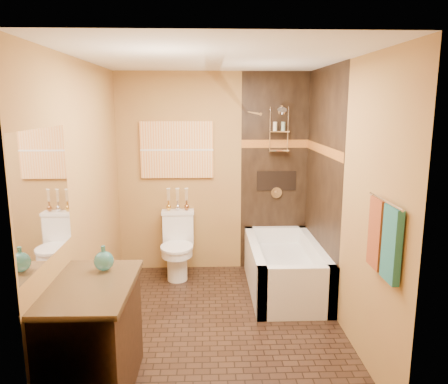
{
  "coord_description": "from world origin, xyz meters",
  "views": [
    {
      "loc": [
        -0.08,
        -3.94,
        2.11
      ],
      "look_at": [
        0.09,
        0.4,
        1.23
      ],
      "focal_mm": 35.0,
      "sensor_mm": 36.0,
      "label": 1
    }
  ],
  "objects_px": {
    "sunset_painting": "(177,150)",
    "vanity": "(93,338)",
    "toilet": "(178,245)",
    "bathtub": "(285,272)"
  },
  "relations": [
    {
      "from": "sunset_painting",
      "to": "toilet",
      "type": "relative_size",
      "value": 1.13
    },
    {
      "from": "sunset_painting",
      "to": "bathtub",
      "type": "relative_size",
      "value": 0.6
    },
    {
      "from": "toilet",
      "to": "vanity",
      "type": "distance_m",
      "value": 2.26
    },
    {
      "from": "sunset_painting",
      "to": "bathtub",
      "type": "bearing_deg",
      "value": -30.09
    },
    {
      "from": "sunset_painting",
      "to": "vanity",
      "type": "bearing_deg",
      "value": -100.82
    },
    {
      "from": "vanity",
      "to": "toilet",
      "type": "bearing_deg",
      "value": 79.01
    },
    {
      "from": "bathtub",
      "to": "vanity",
      "type": "bearing_deg",
      "value": -134.58
    },
    {
      "from": "toilet",
      "to": "vanity",
      "type": "bearing_deg",
      "value": -104.48
    },
    {
      "from": "vanity",
      "to": "sunset_painting",
      "type": "bearing_deg",
      "value": 80.27
    },
    {
      "from": "sunset_painting",
      "to": "vanity",
      "type": "distance_m",
      "value": 2.76
    }
  ]
}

